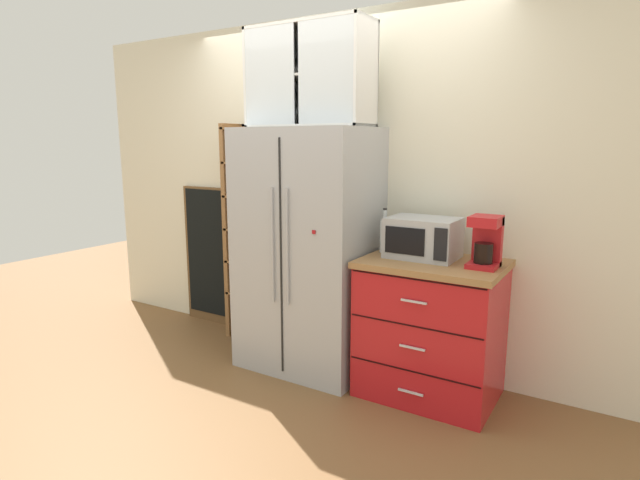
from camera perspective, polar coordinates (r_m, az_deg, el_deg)
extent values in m
plane|color=brown|center=(3.94, -1.42, -13.64)|extent=(10.59, 10.59, 0.00)
cube|color=silver|center=(3.95, 1.67, 5.61)|extent=(4.90, 0.10, 2.55)
cube|color=#ADAFB5|center=(3.69, -1.32, -1.17)|extent=(0.93, 0.66, 1.74)
cube|color=black|center=(3.42, -4.38, -2.16)|extent=(0.01, 0.01, 1.60)
cylinder|color=#ADAFB5|center=(3.43, -5.32, -0.66)|extent=(0.02, 0.02, 0.78)
cylinder|color=#ADAFB5|center=(3.36, -3.68, -0.88)|extent=(0.02, 0.02, 0.78)
cube|color=#A8161C|center=(3.23, -0.70, 0.89)|extent=(0.02, 0.01, 0.02)
cube|color=brown|center=(4.37, -6.60, 0.98)|extent=(0.44, 0.04, 1.78)
cube|color=olive|center=(4.38, -9.60, 0.92)|extent=(0.04, 0.24, 1.78)
cube|color=olive|center=(4.15, -5.82, 0.47)|extent=(0.04, 0.24, 1.78)
cube|color=olive|center=(4.38, -7.59, -5.87)|extent=(0.38, 0.24, 0.02)
cylinder|color=silver|center=(4.40, -8.64, -5.00)|extent=(0.08, 0.08, 0.10)
cylinder|color=white|center=(4.40, -8.64, -5.19)|extent=(0.07, 0.07, 0.07)
cylinder|color=#B2B2B7|center=(4.39, -8.66, -4.28)|extent=(0.08, 0.08, 0.01)
cylinder|color=silver|center=(4.30, -6.92, -5.08)|extent=(0.07, 0.07, 0.14)
cylinder|color=white|center=(4.30, -6.92, -5.35)|extent=(0.06, 0.06, 0.09)
cylinder|color=#B2B2B7|center=(4.28, -6.95, -4.11)|extent=(0.07, 0.07, 0.01)
cube|color=olive|center=(4.31, -7.68, -2.40)|extent=(0.38, 0.24, 0.02)
cylinder|color=silver|center=(4.35, -8.32, -1.53)|extent=(0.08, 0.08, 0.09)
cylinder|color=#CCB78C|center=(4.36, -8.32, -1.70)|extent=(0.07, 0.07, 0.06)
cylinder|color=#B2B2B7|center=(4.34, -8.34, -0.85)|extent=(0.07, 0.07, 0.01)
cylinder|color=silver|center=(4.26, -6.84, -1.76)|extent=(0.07, 0.07, 0.09)
cylinder|color=#2D2D2D|center=(4.26, -6.83, -1.94)|extent=(0.06, 0.06, 0.06)
cylinder|color=#B2B2B7|center=(4.25, -6.85, -1.05)|extent=(0.07, 0.07, 0.01)
cube|color=olive|center=(4.26, -7.77, 1.18)|extent=(0.38, 0.24, 0.02)
cylinder|color=silver|center=(4.29, -8.48, 2.21)|extent=(0.07, 0.07, 0.13)
cylinder|color=#382316|center=(4.29, -8.47, 1.96)|extent=(0.06, 0.06, 0.09)
cylinder|color=#B2B2B7|center=(4.28, -8.51, 3.13)|extent=(0.07, 0.07, 0.01)
cylinder|color=silver|center=(4.20, -6.94, 1.84)|extent=(0.07, 0.07, 0.09)
cylinder|color=brown|center=(4.21, -6.94, 1.65)|extent=(0.06, 0.06, 0.06)
cylinder|color=#B2B2B7|center=(4.20, -6.96, 2.53)|extent=(0.07, 0.07, 0.01)
cube|color=olive|center=(4.22, -7.86, 4.83)|extent=(0.38, 0.24, 0.02)
cylinder|color=silver|center=(4.26, -9.07, 5.81)|extent=(0.07, 0.07, 0.12)
cylinder|color=#B77A38|center=(4.26, -9.06, 5.56)|extent=(0.06, 0.06, 0.08)
cylinder|color=#B2B2B7|center=(4.25, -9.10, 6.73)|extent=(0.06, 0.06, 0.01)
cylinder|color=silver|center=(4.22, -7.84, 5.57)|extent=(0.06, 0.06, 0.09)
cylinder|color=#E0C67F|center=(4.22, -7.84, 5.39)|extent=(0.05, 0.05, 0.06)
cylinder|color=#B2B2B7|center=(4.22, -7.86, 6.26)|extent=(0.06, 0.06, 0.01)
cylinder|color=silver|center=(4.16, -6.72, 5.59)|extent=(0.06, 0.06, 0.10)
cylinder|color=beige|center=(4.16, -6.72, 5.39)|extent=(0.05, 0.05, 0.07)
cylinder|color=#B2B2B7|center=(4.15, -6.74, 6.37)|extent=(0.06, 0.06, 0.01)
cube|color=olive|center=(4.20, -7.96, 8.53)|extent=(0.38, 0.24, 0.02)
cube|color=olive|center=(4.20, -8.06, 12.24)|extent=(0.38, 0.24, 0.02)
cube|color=red|center=(3.44, 12.21, -9.91)|extent=(0.84, 0.61, 0.86)
cube|color=#9E7042|center=(3.31, 12.52, -2.59)|extent=(0.87, 0.64, 0.04)
cube|color=black|center=(3.23, 10.20, -14.23)|extent=(0.82, 0.00, 0.01)
cube|color=silver|center=(3.28, 10.06, -16.38)|extent=(0.16, 0.01, 0.01)
cube|color=black|center=(3.12, 10.37, -9.44)|extent=(0.82, 0.00, 0.01)
cube|color=silver|center=(3.16, 10.23, -11.74)|extent=(0.16, 0.01, 0.01)
cube|color=black|center=(3.03, 10.56, -4.35)|extent=(0.82, 0.00, 0.01)
cube|color=silver|center=(3.06, 10.41, -6.77)|extent=(0.16, 0.01, 0.01)
cube|color=#ADAFB5|center=(3.35, 11.42, 0.25)|extent=(0.44, 0.32, 0.26)
cube|color=black|center=(3.22, 9.40, -0.10)|extent=(0.26, 0.01, 0.17)
cube|color=black|center=(3.15, 13.28, -0.51)|extent=(0.08, 0.01, 0.20)
cube|color=red|center=(3.20, 17.73, -2.68)|extent=(0.17, 0.20, 0.03)
cube|color=red|center=(3.24, 18.17, -0.10)|extent=(0.17, 0.06, 0.30)
cube|color=red|center=(3.15, 18.01, 2.02)|extent=(0.17, 0.20, 0.06)
cylinder|color=black|center=(3.17, 17.77, -1.40)|extent=(0.11, 0.11, 0.12)
cylinder|color=#8CA37F|center=(3.23, 12.18, -1.63)|extent=(0.07, 0.07, 0.10)
torus|color=#8CA37F|center=(3.21, 13.01, -1.64)|extent=(0.05, 0.01, 0.05)
cylinder|color=silver|center=(3.48, 7.19, 0.41)|extent=(0.06, 0.06, 0.22)
cone|color=silver|center=(3.46, 7.23, 2.29)|extent=(0.06, 0.06, 0.04)
cylinder|color=silver|center=(3.45, 7.25, 2.78)|extent=(0.03, 0.03, 0.07)
cylinder|color=black|center=(3.45, 7.26, 3.44)|extent=(0.03, 0.03, 0.01)
cube|color=silver|center=(3.78, 0.07, 17.55)|extent=(0.89, 0.02, 0.68)
cube|color=silver|center=(3.71, -1.25, 22.86)|extent=(0.89, 0.32, 0.02)
cube|color=silver|center=(3.63, -1.21, 12.58)|extent=(0.89, 0.32, 0.02)
cube|color=silver|center=(3.90, -6.87, 17.25)|extent=(0.02, 0.32, 0.68)
cube|color=silver|center=(3.44, 5.21, 18.18)|extent=(0.02, 0.32, 0.68)
cube|color=silver|center=(3.65, -1.23, 17.78)|extent=(0.86, 0.30, 0.02)
cube|color=silver|center=(3.65, -5.69, 17.73)|extent=(0.41, 0.01, 0.64)
cube|color=silver|center=(3.40, 0.61, 18.29)|extent=(0.41, 0.01, 0.64)
cylinder|color=silver|center=(3.80, -5.26, 12.64)|extent=(0.05, 0.05, 0.00)
cylinder|color=silver|center=(3.81, -5.27, 13.13)|extent=(0.01, 0.01, 0.07)
cone|color=silver|center=(3.81, -5.29, 14.04)|extent=(0.06, 0.06, 0.05)
cylinder|color=silver|center=(3.68, -2.60, 12.73)|extent=(0.05, 0.05, 0.00)
cylinder|color=silver|center=(3.68, -2.61, 13.24)|extent=(0.01, 0.01, 0.07)
cone|color=silver|center=(3.69, -2.62, 14.18)|extent=(0.06, 0.06, 0.05)
cylinder|color=silver|center=(3.57, 0.23, 12.80)|extent=(0.05, 0.05, 0.00)
cylinder|color=silver|center=(3.57, 0.23, 13.33)|extent=(0.01, 0.01, 0.07)
cone|color=silver|center=(3.58, 0.23, 14.29)|extent=(0.06, 0.06, 0.05)
cylinder|color=silver|center=(3.47, 3.24, 12.85)|extent=(0.05, 0.05, 0.00)
cylinder|color=silver|center=(3.47, 3.25, 13.39)|extent=(0.01, 0.01, 0.07)
cone|color=silver|center=(3.47, 3.26, 14.38)|extent=(0.06, 0.06, 0.05)
cylinder|color=white|center=(3.81, -4.79, 18.07)|extent=(0.06, 0.06, 0.07)
cylinder|color=white|center=(3.70, -2.45, 18.30)|extent=(0.06, 0.06, 0.07)
cylinder|color=white|center=(3.61, 0.02, 18.51)|extent=(0.06, 0.06, 0.07)
cylinder|color=white|center=(3.52, 2.63, 18.70)|extent=(0.06, 0.06, 0.07)
cube|color=brown|center=(4.74, -11.99, -1.75)|extent=(0.60, 0.04, 1.24)
cube|color=black|center=(4.72, -12.17, -1.44)|extent=(0.54, 0.01, 1.14)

